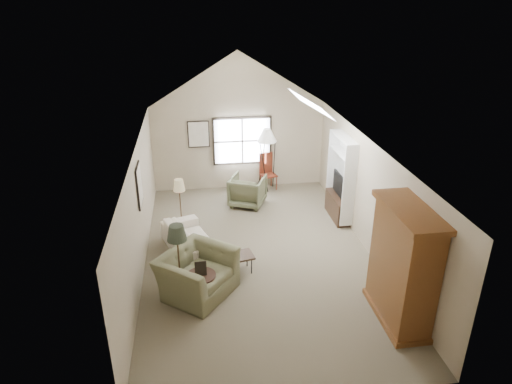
{
  "coord_description": "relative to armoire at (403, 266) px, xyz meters",
  "views": [
    {
      "loc": [
        -1.29,
        -8.67,
        5.49
      ],
      "look_at": [
        0.0,
        0.4,
        1.4
      ],
      "focal_mm": 32.0,
      "sensor_mm": 36.0,
      "label": 1
    }
  ],
  "objects": [
    {
      "name": "tv_alcove",
      "position": [
        0.16,
        4.0,
        0.05
      ],
      "size": [
        0.32,
        1.3,
        2.1
      ],
      "primitive_type": "cube",
      "color": "white",
      "rests_on": "ground"
    },
    {
      "name": "window",
      "position": [
        -2.08,
        6.36,
        0.35
      ],
      "size": [
        1.72,
        0.08,
        1.42
      ],
      "primitive_type": "cube",
      "color": "black",
      "rests_on": "room_shell"
    },
    {
      "name": "tv_panel",
      "position": [
        0.14,
        4.0,
        -0.18
      ],
      "size": [
        0.05,
        0.9,
        0.55
      ],
      "primitive_type": "cube",
      "color": "black",
      "rests_on": "media_console"
    },
    {
      "name": "armchair_far",
      "position": [
        -2.09,
        5.1,
        -0.68
      ],
      "size": [
        1.19,
        1.2,
        0.83
      ],
      "primitive_type": "imported",
      "rotation": [
        0.0,
        0.0,
        2.72
      ],
      "color": "#595C40",
      "rests_on": "ground"
    },
    {
      "name": "tripod_lamp",
      "position": [
        -1.4,
        6.1,
        -0.15
      ],
      "size": [
        0.72,
        0.72,
        1.9
      ],
      "primitive_type": null,
      "rotation": [
        0.0,
        0.0,
        -0.4
      ],
      "color": "silver",
      "rests_on": "ground"
    },
    {
      "name": "bowl",
      "position": [
        -2.77,
        1.83,
        -0.67
      ],
      "size": [
        0.22,
        0.22,
        0.05
      ],
      "primitive_type": "imported",
      "rotation": [
        0.0,
        0.0,
        0.2
      ],
      "color": "#342415",
      "rests_on": "coffee_table"
    },
    {
      "name": "room_shell",
      "position": [
        -2.18,
        2.4,
        2.11
      ],
      "size": [
        5.01,
        8.01,
        4.0
      ],
      "color": "#6A604C",
      "rests_on": "ground"
    },
    {
      "name": "armchair_near",
      "position": [
        -3.55,
        1.25,
        -0.66
      ],
      "size": [
        1.76,
        1.78,
        0.87
      ],
      "primitive_type": "imported",
      "rotation": [
        0.0,
        0.0,
        0.89
      ],
      "color": "#6C6E4D",
      "rests_on": "ground"
    },
    {
      "name": "coffee_table",
      "position": [
        -2.77,
        1.83,
        -0.9
      ],
      "size": [
        0.86,
        0.59,
        0.41
      ],
      "primitive_type": "cube",
      "rotation": [
        0.0,
        0.0,
        0.2
      ],
      "color": "#342215",
      "rests_on": "ground"
    },
    {
      "name": "dark_lamp",
      "position": [
        -3.88,
        1.21,
        -0.32
      ],
      "size": [
        0.48,
        0.48,
        1.57
      ],
      "primitive_type": null,
      "rotation": [
        0.0,
        0.0,
        0.34
      ],
      "color": "black",
      "rests_on": "ground"
    },
    {
      "name": "tan_lamp",
      "position": [
        -3.88,
        3.81,
        -0.4
      ],
      "size": [
        0.36,
        0.36,
        1.41
      ],
      "primitive_type": null,
      "rotation": [
        0.0,
        0.0,
        0.34
      ],
      "color": "tan",
      "rests_on": "ground"
    },
    {
      "name": "media_console",
      "position": [
        0.14,
        4.0,
        -0.8
      ],
      "size": [
        0.34,
        1.18,
        0.6
      ],
      "primitive_type": "cube",
      "color": "#382316",
      "rests_on": "ground"
    },
    {
      "name": "wall_art",
      "position": [
        -4.06,
        4.34,
        0.63
      ],
      "size": [
        1.97,
        3.71,
        0.88
      ],
      "color": "black",
      "rests_on": "room_shell"
    },
    {
      "name": "skylight",
      "position": [
        -0.88,
        3.3,
        2.12
      ],
      "size": [
        0.8,
        1.2,
        0.52
      ],
      "primitive_type": null,
      "color": "white",
      "rests_on": "room_shell"
    },
    {
      "name": "side_table",
      "position": [
        -3.48,
        1.01,
        -0.82
      ],
      "size": [
        0.72,
        0.72,
        0.56
      ],
      "primitive_type": "cylinder",
      "rotation": [
        0.0,
        0.0,
        0.34
      ],
      "color": "#371F16",
      "rests_on": "ground"
    },
    {
      "name": "sofa",
      "position": [
        -3.58,
        2.61,
        -0.77
      ],
      "size": [
        1.59,
        2.41,
        0.66
      ],
      "primitive_type": "imported",
      "rotation": [
        0.0,
        0.0,
        1.91
      ],
      "color": "beige",
      "rests_on": "ground"
    },
    {
      "name": "side_chair",
      "position": [
        -1.34,
        6.1,
        -0.56
      ],
      "size": [
        0.52,
        0.52,
        1.08
      ],
      "primitive_type": "cube",
      "rotation": [
        0.0,
        0.0,
        0.29
      ],
      "color": "maroon",
      "rests_on": "ground"
    },
    {
      "name": "armoire",
      "position": [
        0.0,
        0.0,
        0.0
      ],
      "size": [
        0.6,
        1.5,
        2.2
      ],
      "primitive_type": "cube",
      "color": "brown",
      "rests_on": "ground"
    }
  ]
}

